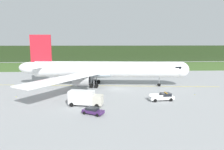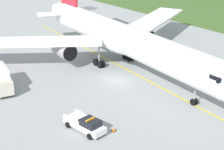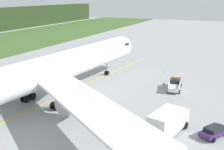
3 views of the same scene
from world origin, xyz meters
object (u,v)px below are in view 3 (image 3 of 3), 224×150
Objects in this scene: airliner at (50,71)px; ops_pickup_truck at (175,85)px; staff_car at (215,131)px; catering_truck at (168,121)px; apron_cone at (164,83)px.

ops_pickup_truck is at bearing -50.44° from airliner.
ops_pickup_truck is at bearing 28.08° from staff_car.
airliner reaches higher than staff_car.
catering_truck is (-3.63, -20.16, -3.30)m from airliner.
ops_pickup_truck is (14.10, -17.06, -4.14)m from airliner.
ops_pickup_truck reaches higher than staff_car.
staff_car is at bearing -148.51° from apron_cone.
ops_pickup_truck is 0.78× the size of catering_truck.
apron_cone is at bearing -41.88° from airliner.
airliner is 25.92m from staff_car.
staff_car is at bearing -151.92° from ops_pickup_truck.
ops_pickup_truck is 3.35m from apron_cone.
staff_car is at bearing -93.84° from airliner.
apron_cone is (17.91, 10.97, -0.40)m from staff_car.
catering_truck is (-17.72, -3.09, 0.85)m from ops_pickup_truck.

